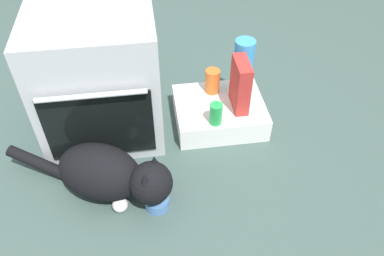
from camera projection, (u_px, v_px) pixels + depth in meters
ground at (114, 184)px, 1.90m from camera, size 8.00×8.00×0.00m
oven at (98, 78)px, 1.95m from camera, size 0.59×0.57×0.68m
pantry_cabinet at (219, 112)px, 2.18m from camera, size 0.48×0.39×0.13m
food_bowl at (157, 201)px, 1.79m from camera, size 0.11×0.11×0.08m
cat at (110, 174)px, 1.76m from camera, size 0.79×0.46×0.28m
sauce_jar at (212, 81)px, 2.16m from camera, size 0.08×0.08×0.14m
water_bottle at (243, 65)px, 2.13m from camera, size 0.11×0.11×0.30m
soda_can at (216, 114)px, 1.98m from camera, size 0.07×0.07×0.12m
cereal_box at (240, 85)px, 2.02m from camera, size 0.07×0.18×0.28m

